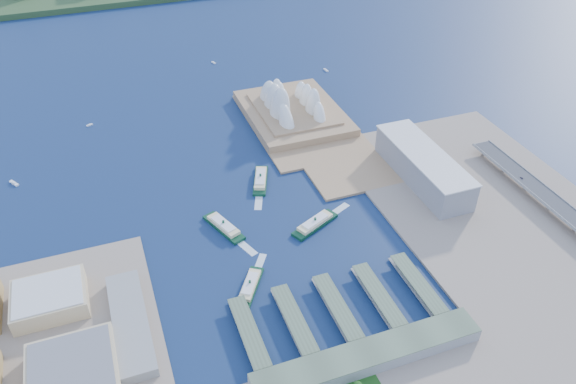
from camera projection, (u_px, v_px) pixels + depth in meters
name	position (u px, v px, depth m)	size (l,w,h in m)	color
ground	(294.00, 262.00, 566.18)	(3000.00, 3000.00, 0.00)	#0D223F
east_land	(522.00, 237.00, 594.25)	(240.00, 500.00, 3.00)	gray
peninsula	(300.00, 123.00, 791.05)	(135.00, 220.00, 3.00)	#9F7C56
opera_house	(293.00, 97.00, 787.25)	(134.00, 180.00, 58.00)	white
toaster_building	(423.00, 166.00, 668.39)	(45.00, 155.00, 35.00)	gray
expressway	(576.00, 225.00, 598.95)	(26.00, 340.00, 11.85)	gray
west_buildings	(24.00, 383.00, 434.18)	(200.00, 280.00, 27.00)	#9A7E4D
ferry_wharves	(337.00, 308.00, 510.78)	(184.00, 90.00, 9.30)	#4F6048
terminal_building	(368.00, 356.00, 463.25)	(200.00, 28.00, 12.00)	gray
ferry_a	(223.00, 225.00, 604.54)	(15.04, 59.09, 11.17)	#0E3821
ferry_b	(260.00, 178.00, 674.96)	(15.13, 59.43, 11.24)	#0E3821
ferry_c	(250.00, 285.00, 534.12)	(13.62, 53.52, 10.12)	#0E3821
ferry_d	(315.00, 222.00, 608.28)	(15.18, 59.63, 11.28)	#0E3821
boat_a	(14.00, 183.00, 673.86)	(3.87, 15.49, 2.99)	white
boat_b	(90.00, 125.00, 786.92)	(3.03, 8.67, 2.34)	white
boat_c	(326.00, 70.00, 933.81)	(3.41, 11.68, 2.63)	white
boat_e	(214.00, 62.00, 958.51)	(3.13, 9.85, 2.42)	white
car_c	(522.00, 178.00, 658.36)	(1.75, 4.31, 1.25)	slate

